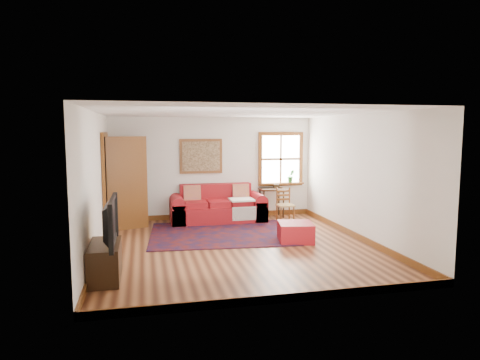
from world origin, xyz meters
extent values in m
plane|color=#482313|center=(0.00, 0.00, 0.00)|extent=(5.50, 5.50, 0.00)
cube|color=silver|center=(0.00, 2.75, 1.25)|extent=(5.00, 0.04, 2.50)
cube|color=silver|center=(0.00, -2.75, 1.25)|extent=(5.00, 0.04, 2.50)
cube|color=silver|center=(-2.50, 0.00, 1.25)|extent=(0.04, 5.50, 2.50)
cube|color=silver|center=(2.50, 0.00, 1.25)|extent=(0.04, 5.50, 2.50)
cube|color=white|center=(0.00, 0.00, 2.50)|extent=(5.00, 5.50, 0.04)
cube|color=brown|center=(0.00, 2.73, 0.06)|extent=(5.00, 0.03, 0.12)
cube|color=brown|center=(-2.48, 0.00, 0.06)|extent=(0.03, 5.50, 0.12)
cube|color=brown|center=(2.48, 0.00, 0.06)|extent=(0.03, 5.50, 0.12)
cube|color=white|center=(1.75, 2.73, 1.45)|extent=(1.00, 0.02, 1.20)
cube|color=brown|center=(1.75, 2.72, 2.09)|extent=(1.18, 0.06, 0.09)
cube|color=brown|center=(1.75, 2.72, 0.80)|extent=(1.18, 0.06, 0.09)
cube|color=brown|center=(1.21, 2.72, 1.45)|extent=(0.09, 0.06, 1.20)
cube|color=brown|center=(2.29, 2.72, 1.45)|extent=(0.09, 0.06, 1.20)
cube|color=brown|center=(1.75, 2.72, 1.45)|extent=(1.00, 0.04, 0.05)
cube|color=brown|center=(1.75, 2.65, 0.83)|extent=(1.15, 0.20, 0.04)
imported|color=#266D29|center=(2.00, 2.63, 1.01)|extent=(0.18, 0.15, 0.33)
cube|color=black|center=(-2.49, 1.60, 1.02)|extent=(0.02, 0.90, 2.05)
cube|color=brown|center=(-2.46, 1.11, 1.02)|extent=(0.06, 0.09, 2.05)
cube|color=brown|center=(-2.46, 2.10, 1.02)|extent=(0.06, 0.09, 2.05)
cube|color=brown|center=(-2.46, 1.60, 2.09)|extent=(0.06, 1.08, 0.09)
cube|color=brown|center=(-2.04, 1.90, 1.02)|extent=(0.86, 0.35, 2.05)
cube|color=silver|center=(-2.04, 1.90, 1.13)|extent=(0.56, 0.22, 1.33)
cube|color=brown|center=(-0.30, 2.73, 1.55)|extent=(1.05, 0.04, 0.85)
cube|color=tan|center=(-0.30, 2.69, 1.55)|extent=(0.92, 0.03, 0.72)
cube|color=#4E0F0B|center=(-0.12, 1.01, 0.01)|extent=(3.11, 2.58, 0.02)
cube|color=maroon|center=(0.04, 2.26, 0.20)|extent=(2.25, 0.93, 0.39)
cube|color=maroon|center=(0.04, 2.59, 0.64)|extent=(1.75, 0.25, 0.49)
cube|color=maroon|center=(-0.93, 2.26, 0.24)|extent=(0.31, 0.93, 0.49)
cube|color=maroon|center=(1.00, 2.26, 0.24)|extent=(0.31, 0.93, 0.49)
cube|color=gold|center=(-0.56, 2.43, 0.66)|extent=(0.41, 0.20, 0.43)
cube|color=gold|center=(0.63, 2.43, 0.66)|extent=(0.41, 0.20, 0.43)
cube|color=silver|center=(0.58, 2.08, 0.54)|extent=(0.57, 0.51, 0.04)
cube|color=maroon|center=(1.21, 0.09, 0.19)|extent=(0.77, 0.77, 0.37)
cube|color=#301D10|center=(1.46, 2.53, 0.71)|extent=(0.61, 0.46, 0.04)
cylinder|color=#301D10|center=(1.20, 2.34, 0.34)|extent=(0.04, 0.04, 0.69)
cylinder|color=#301D10|center=(1.71, 2.34, 0.34)|extent=(0.04, 0.04, 0.69)
cylinder|color=#301D10|center=(1.20, 2.72, 0.34)|extent=(0.04, 0.04, 0.69)
cylinder|color=#301D10|center=(1.71, 2.72, 0.34)|extent=(0.04, 0.04, 0.69)
cube|color=tan|center=(1.59, 1.86, 0.41)|extent=(0.38, 0.37, 0.04)
cylinder|color=brown|center=(1.44, 1.70, 0.19)|extent=(0.04, 0.04, 0.39)
cylinder|color=brown|center=(1.76, 1.71, 0.19)|extent=(0.04, 0.04, 0.39)
cylinder|color=brown|center=(1.43, 2.00, 0.41)|extent=(0.04, 0.04, 0.81)
cylinder|color=brown|center=(1.75, 2.01, 0.41)|extent=(0.04, 0.04, 0.81)
cube|color=brown|center=(1.59, 2.01, 0.63)|extent=(0.32, 0.04, 0.24)
cube|color=#301D10|center=(-2.27, -1.33, 0.27)|extent=(0.44, 0.97, 0.53)
imported|color=black|center=(-2.25, -1.38, 0.87)|extent=(0.15, 1.18, 0.68)
cylinder|color=silver|center=(-2.22, -0.90, 0.62)|extent=(0.12, 0.12, 0.18)
cylinder|color=#FFA53F|center=(-2.22, -0.90, 0.59)|extent=(0.07, 0.07, 0.12)
camera|label=1|loc=(-1.68, -7.70, 2.17)|focal=32.00mm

